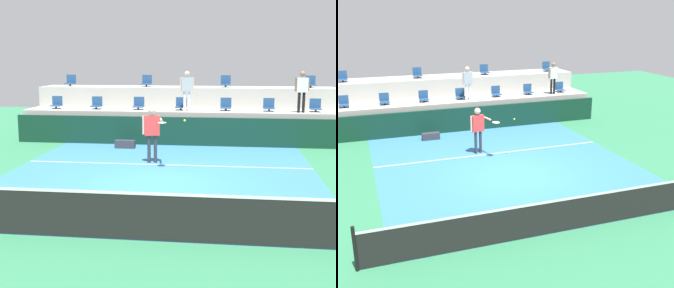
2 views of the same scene
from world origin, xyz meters
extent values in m
plane|color=#2D754C|center=(0.00, 0.00, 0.00)|extent=(40.00, 40.00, 0.00)
cube|color=teal|center=(0.00, 1.00, 0.00)|extent=(9.00, 10.00, 0.01)
cube|color=white|center=(0.00, 2.40, 0.01)|extent=(9.00, 0.06, 0.00)
cylinder|color=black|center=(-5.20, -4.00, 0.54)|extent=(0.08, 0.08, 1.07)
cube|color=black|center=(0.00, -4.00, 0.46)|extent=(10.40, 0.01, 0.87)
cube|color=white|center=(0.00, -4.00, 0.89)|extent=(10.40, 0.02, 0.05)
cube|color=#0F3323|center=(0.00, 6.00, 0.55)|extent=(13.00, 0.16, 1.10)
cube|color=#ADAAA3|center=(0.00, 7.30, 0.62)|extent=(13.00, 1.80, 1.25)
cube|color=#ADAAA3|center=(0.00, 9.10, 1.05)|extent=(13.00, 1.80, 2.10)
cylinder|color=#2D2D33|center=(-5.34, 7.15, 1.30)|extent=(0.08, 0.08, 0.10)
cube|color=navy|center=(-5.34, 7.15, 1.37)|extent=(0.44, 0.40, 0.04)
cube|color=navy|center=(-5.34, 7.33, 1.58)|extent=(0.44, 0.04, 0.38)
cylinder|color=#2D2D33|center=(-3.59, 7.15, 1.30)|extent=(0.08, 0.08, 0.10)
cube|color=navy|center=(-3.59, 7.15, 1.37)|extent=(0.44, 0.40, 0.04)
cube|color=navy|center=(-3.59, 7.33, 1.58)|extent=(0.44, 0.04, 0.38)
cylinder|color=#2D2D33|center=(-1.80, 7.15, 1.30)|extent=(0.08, 0.08, 0.10)
cube|color=navy|center=(-1.80, 7.15, 1.37)|extent=(0.44, 0.40, 0.04)
cube|color=navy|center=(-1.80, 7.33, 1.58)|extent=(0.44, 0.04, 0.38)
cylinder|color=#2D2D33|center=(-0.03, 7.15, 1.30)|extent=(0.08, 0.08, 0.10)
cube|color=navy|center=(-0.03, 7.15, 1.37)|extent=(0.44, 0.40, 0.04)
cube|color=navy|center=(-0.03, 7.33, 1.58)|extent=(0.44, 0.04, 0.38)
cylinder|color=#2D2D33|center=(1.79, 7.15, 1.30)|extent=(0.08, 0.08, 0.10)
cube|color=navy|center=(1.79, 7.15, 1.37)|extent=(0.44, 0.40, 0.04)
cube|color=navy|center=(1.79, 7.33, 1.58)|extent=(0.44, 0.04, 0.38)
cylinder|color=#2D2D33|center=(3.51, 7.15, 1.30)|extent=(0.08, 0.08, 0.10)
cube|color=navy|center=(3.51, 7.15, 1.37)|extent=(0.44, 0.40, 0.04)
cube|color=navy|center=(3.51, 7.33, 1.58)|extent=(0.44, 0.04, 0.38)
cylinder|color=#2D2D33|center=(5.32, 7.15, 1.30)|extent=(0.08, 0.08, 0.10)
cube|color=navy|center=(5.32, 7.15, 1.37)|extent=(0.44, 0.40, 0.04)
cube|color=navy|center=(5.32, 7.33, 1.58)|extent=(0.44, 0.04, 0.38)
cylinder|color=#2D2D33|center=(-5.30, 8.95, 2.15)|extent=(0.08, 0.08, 0.10)
cube|color=navy|center=(-5.30, 8.95, 2.22)|extent=(0.44, 0.40, 0.04)
cube|color=navy|center=(-5.30, 9.13, 2.43)|extent=(0.44, 0.04, 0.38)
cylinder|color=#2D2D33|center=(-1.77, 8.95, 2.15)|extent=(0.08, 0.08, 0.10)
cube|color=navy|center=(-1.77, 8.95, 2.22)|extent=(0.44, 0.40, 0.04)
cube|color=navy|center=(-1.77, 9.13, 2.43)|extent=(0.44, 0.04, 0.38)
cylinder|color=#2D2D33|center=(1.75, 8.95, 2.15)|extent=(0.08, 0.08, 0.10)
cube|color=navy|center=(1.75, 8.95, 2.22)|extent=(0.44, 0.40, 0.04)
cube|color=navy|center=(1.75, 9.13, 2.43)|extent=(0.44, 0.04, 0.38)
cylinder|color=#2D2D33|center=(5.38, 8.95, 2.15)|extent=(0.08, 0.08, 0.10)
cube|color=navy|center=(5.38, 8.95, 2.22)|extent=(0.44, 0.40, 0.04)
cube|color=navy|center=(5.38, 9.13, 2.43)|extent=(0.44, 0.04, 0.38)
cylinder|color=#2D2D33|center=(-0.60, 2.67, 0.45)|extent=(0.13, 0.13, 0.89)
cylinder|color=#2D2D33|center=(-0.40, 2.70, 0.45)|extent=(0.13, 0.13, 0.89)
cube|color=red|center=(-0.50, 2.68, 1.21)|extent=(0.51, 0.27, 0.63)
sphere|color=beige|center=(-0.50, 2.68, 1.70)|extent=(0.28, 0.28, 0.24)
cylinder|color=beige|center=(-0.77, 2.63, 1.23)|extent=(0.08, 0.08, 0.60)
cylinder|color=beige|center=(-0.18, 2.46, 1.43)|extent=(0.17, 0.57, 0.07)
cylinder|color=black|center=(-0.10, 2.08, 1.43)|extent=(0.08, 0.26, 0.04)
ellipsoid|color=silver|center=(-0.05, 1.81, 1.43)|extent=(0.31, 0.36, 0.03)
cylinder|color=white|center=(0.15, 6.83, 1.64)|extent=(0.13, 0.13, 0.78)
cylinder|color=white|center=(0.33, 6.87, 1.64)|extent=(0.13, 0.13, 0.78)
cube|color=#B2B2B7|center=(0.24, 6.85, 2.31)|extent=(0.45, 0.26, 0.56)
sphere|color=beige|center=(0.24, 6.85, 2.74)|extent=(0.25, 0.25, 0.21)
cylinder|color=beige|center=(0.00, 6.80, 2.33)|extent=(0.08, 0.08, 0.52)
cylinder|color=beige|center=(0.48, 6.90, 2.33)|extent=(0.08, 0.08, 0.52)
cylinder|color=black|center=(4.62, 6.84, 1.65)|extent=(0.12, 0.12, 0.79)
cylinder|color=black|center=(4.80, 6.86, 1.65)|extent=(0.12, 0.12, 0.79)
cube|color=white|center=(4.71, 6.85, 2.32)|extent=(0.45, 0.23, 0.56)
sphere|color=#846047|center=(4.71, 6.85, 2.75)|extent=(0.24, 0.24, 0.21)
cylinder|color=#846047|center=(4.46, 6.82, 2.34)|extent=(0.08, 0.08, 0.53)
cylinder|color=#846047|center=(4.96, 6.88, 2.34)|extent=(0.08, 0.08, 0.53)
sphere|color=#CCE033|center=(0.63, 1.72, 1.51)|extent=(0.07, 0.07, 0.07)
cube|color=#333338|center=(-1.93, 5.12, 0.15)|extent=(0.76, 0.28, 0.30)
camera|label=1|loc=(1.91, -12.12, 3.25)|focal=50.78mm
camera|label=2|loc=(-4.89, -12.58, 5.43)|focal=45.51mm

